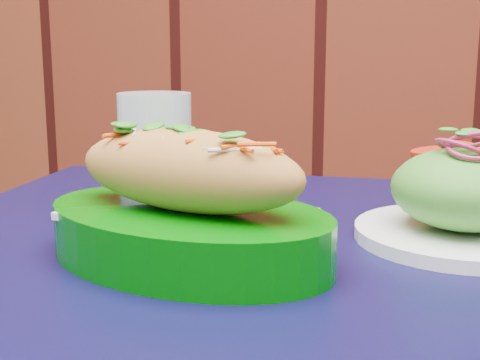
# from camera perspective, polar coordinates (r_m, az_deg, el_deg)

# --- Properties ---
(banh_mi_basket) EXTENTS (0.29, 0.23, 0.12)m
(banh_mi_basket) POSITION_cam_1_polar(r_m,az_deg,el_deg) (0.54, -4.50, -2.38)
(banh_mi_basket) COLOR #005D03
(banh_mi_basket) RESTS_ON cafe_table
(salad_plate) EXTENTS (0.19, 0.19, 0.10)m
(salad_plate) POSITION_cam_1_polar(r_m,az_deg,el_deg) (0.63, 18.66, -1.53)
(salad_plate) COLOR white
(salad_plate) RESTS_ON cafe_table
(water_glass) EXTENTS (0.08, 0.08, 0.13)m
(water_glass) POSITION_cam_1_polar(r_m,az_deg,el_deg) (0.71, -7.23, 2.34)
(water_glass) COLOR silver
(water_glass) RESTS_ON cafe_table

